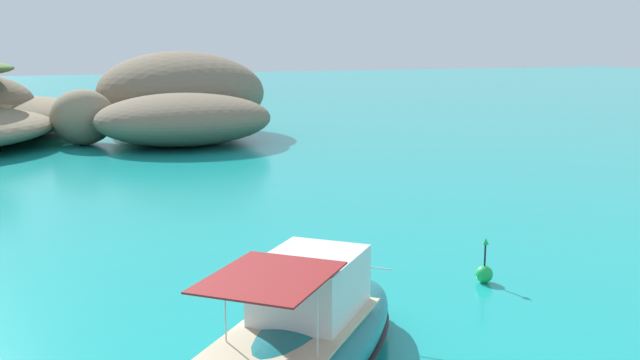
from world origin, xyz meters
TOP-DOWN VIEW (x-y plane):
  - islet_small at (2.28, 57.30)m, footprint 21.60×23.83m
  - motorboat_teal at (-6.80, 11.15)m, footprint 9.14×8.85m
  - channel_buoy at (1.34, 15.03)m, footprint 0.56×0.56m

SIDE VIEW (x-z plane):
  - channel_buoy at x=1.34m, z-range -0.40..1.08m
  - motorboat_teal at x=-6.80m, z-range -0.56..2.51m
  - islet_small at x=2.28m, z-range -0.73..6.37m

